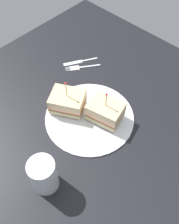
# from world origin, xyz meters

# --- Properties ---
(ground_plane) EXTENTS (0.95, 0.95, 0.02)m
(ground_plane) POSITION_xyz_m (0.00, 0.00, -0.01)
(ground_plane) COLOR black
(plate) EXTENTS (0.27, 0.27, 0.01)m
(plate) POSITION_xyz_m (0.00, 0.00, 0.00)
(plate) COLOR white
(plate) RESTS_ON ground_plane
(sandwich_half_front) EXTENTS (0.11, 0.09, 0.11)m
(sandwich_half_front) POSITION_xyz_m (-0.04, -0.03, 0.04)
(sandwich_half_front) COLOR beige
(sandwich_half_front) RESTS_ON plate
(sandwich_half_back) EXTENTS (0.13, 0.12, 0.11)m
(sandwich_half_back) POSITION_xyz_m (0.07, 0.02, 0.04)
(sandwich_half_back) COLOR beige
(sandwich_half_back) RESTS_ON plate
(drink_glass) EXTENTS (0.07, 0.07, 0.11)m
(drink_glass) POSITION_xyz_m (-0.06, 0.23, 0.05)
(drink_glass) COLOR #B74C33
(drink_glass) RESTS_ON ground_plane
(fork) EXTENTS (0.08, 0.11, 0.00)m
(fork) POSITION_xyz_m (0.18, -0.13, 0.00)
(fork) COLOR silver
(fork) RESTS_ON ground_plane
(knife) EXTENTS (0.07, 0.12, 0.00)m
(knife) POSITION_xyz_m (0.20, -0.15, 0.00)
(knife) COLOR silver
(knife) RESTS_ON ground_plane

